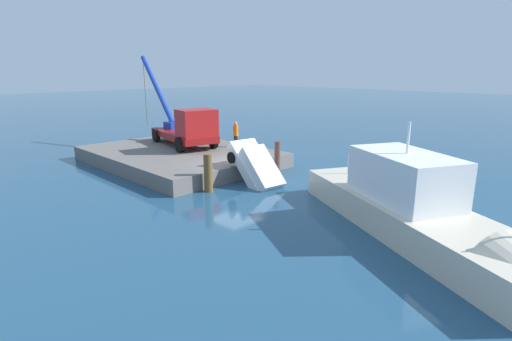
# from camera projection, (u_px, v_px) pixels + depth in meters

# --- Properties ---
(ground) EXTENTS (200.00, 200.00, 0.00)m
(ground) POSITION_uv_depth(u_px,v_px,m) (235.00, 178.00, 23.21)
(ground) COLOR navy
(dock) EXTENTS (12.35, 9.14, 0.89)m
(dock) POSITION_uv_depth(u_px,v_px,m) (179.00, 156.00, 26.95)
(dock) COLOR slate
(dock) RESTS_ON ground
(crane_truck) EXTENTS (11.23, 3.82, 6.34)m
(crane_truck) POSITION_uv_depth(u_px,v_px,m) (187.00, 127.00, 27.64)
(crane_truck) COLOR maroon
(crane_truck) RESTS_ON dock
(dock_worker) EXTENTS (0.34, 0.34, 1.75)m
(dock_worker) POSITION_uv_depth(u_px,v_px,m) (236.00, 134.00, 27.64)
(dock_worker) COLOR #262626
(dock_worker) RESTS_ON dock
(salvaged_car) EXTENTS (3.98, 2.25, 3.73)m
(salvaged_car) POSITION_uv_depth(u_px,v_px,m) (260.00, 174.00, 21.74)
(salvaged_car) COLOR silver
(salvaged_car) RESTS_ON ground
(moored_yacht) EXTENTS (13.95, 9.24, 5.57)m
(moored_yacht) POSITION_uv_depth(u_px,v_px,m) (443.00, 239.00, 13.74)
(moored_yacht) COLOR beige
(moored_yacht) RESTS_ON ground
(piling_near) EXTENTS (0.44, 0.44, 1.98)m
(piling_near) POSITION_uv_depth(u_px,v_px,m) (208.00, 173.00, 20.47)
(piling_near) COLOR brown
(piling_near) RESTS_ON ground
(piling_mid) EXTENTS (0.34, 0.34, 2.05)m
(piling_mid) POSITION_uv_depth(u_px,v_px,m) (277.00, 159.00, 23.62)
(piling_mid) COLOR brown
(piling_mid) RESTS_ON ground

